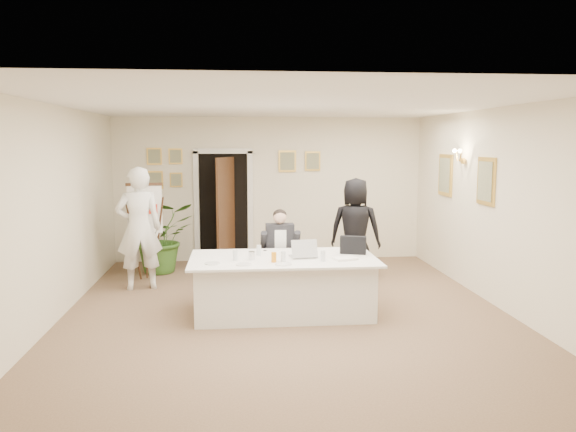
% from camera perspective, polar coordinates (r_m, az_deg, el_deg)
% --- Properties ---
extents(floor, '(7.00, 7.00, 0.00)m').
position_cam_1_polar(floor, '(7.85, -0.24, -9.65)').
color(floor, brown).
rests_on(floor, ground).
extents(ceiling, '(6.00, 7.00, 0.02)m').
position_cam_1_polar(ceiling, '(7.52, -0.26, 11.21)').
color(ceiling, white).
rests_on(ceiling, wall_back).
extents(wall_back, '(6.00, 0.10, 2.80)m').
position_cam_1_polar(wall_back, '(11.03, -1.90, 2.73)').
color(wall_back, white).
rests_on(wall_back, floor).
extents(wall_front, '(6.00, 0.10, 2.80)m').
position_cam_1_polar(wall_front, '(4.13, 4.17, -5.27)').
color(wall_front, white).
rests_on(wall_front, floor).
extents(wall_left, '(0.10, 7.00, 2.80)m').
position_cam_1_polar(wall_left, '(7.87, -22.55, 0.26)').
color(wall_left, white).
rests_on(wall_left, floor).
extents(wall_right, '(0.10, 7.00, 2.80)m').
position_cam_1_polar(wall_right, '(8.37, 20.65, 0.75)').
color(wall_right, white).
rests_on(wall_right, floor).
extents(doorway, '(1.14, 0.86, 2.20)m').
position_cam_1_polar(doorway, '(10.86, -6.48, 0.72)').
color(doorway, black).
rests_on(doorway, floor).
extents(pictures_back_wall, '(3.40, 0.06, 0.80)m').
position_cam_1_polar(pictures_back_wall, '(10.95, -6.10, 5.02)').
color(pictures_back_wall, gold).
rests_on(pictures_back_wall, wall_back).
extents(pictures_right_wall, '(0.06, 2.20, 0.80)m').
position_cam_1_polar(pictures_right_wall, '(9.42, 17.39, 3.72)').
color(pictures_right_wall, gold).
rests_on(pictures_right_wall, wall_right).
extents(wall_sconce, '(0.20, 0.30, 0.24)m').
position_cam_1_polar(wall_sconce, '(9.38, 17.08, 5.86)').
color(wall_sconce, gold).
rests_on(wall_sconce, wall_right).
extents(conference_table, '(2.50, 1.34, 0.78)m').
position_cam_1_polar(conference_table, '(7.66, -0.49, -7.03)').
color(conference_table, silver).
rests_on(conference_table, floor).
extents(seated_man, '(0.71, 0.74, 1.34)m').
position_cam_1_polar(seated_man, '(8.45, -0.81, -3.73)').
color(seated_man, black).
rests_on(seated_man, floor).
extents(flip_chart, '(0.58, 0.39, 1.61)m').
position_cam_1_polar(flip_chart, '(9.70, -14.25, -2.03)').
color(flip_chart, '#331F10').
rests_on(flip_chart, floor).
extents(standing_man, '(0.79, 0.60, 1.94)m').
position_cam_1_polar(standing_man, '(9.11, -14.90, -1.24)').
color(standing_man, white).
rests_on(standing_man, floor).
extents(standing_woman, '(0.98, 0.79, 1.73)m').
position_cam_1_polar(standing_woman, '(9.48, 6.85, -1.36)').
color(standing_woman, black).
rests_on(standing_woman, floor).
extents(potted_palm, '(1.42, 1.34, 1.26)m').
position_cam_1_polar(potted_palm, '(10.27, -12.77, -2.13)').
color(potted_palm, '#325D1F').
rests_on(potted_palm, floor).
extents(laptop, '(0.40, 0.41, 0.28)m').
position_cam_1_polar(laptop, '(7.58, 1.56, -3.15)').
color(laptop, '#B7BABC').
rests_on(laptop, conference_table).
extents(laptop_bag, '(0.37, 0.20, 0.25)m').
position_cam_1_polar(laptop_bag, '(7.83, 6.63, -2.95)').
color(laptop_bag, black).
rests_on(laptop_bag, conference_table).
extents(paper_stack, '(0.34, 0.28, 0.03)m').
position_cam_1_polar(paper_stack, '(7.46, 5.81, -4.33)').
color(paper_stack, white).
rests_on(paper_stack, conference_table).
extents(plate_left, '(0.25, 0.25, 0.01)m').
position_cam_1_polar(plate_left, '(7.23, -7.70, -4.80)').
color(plate_left, white).
rests_on(plate_left, conference_table).
extents(plate_mid, '(0.21, 0.21, 0.01)m').
position_cam_1_polar(plate_mid, '(7.13, -4.51, -4.93)').
color(plate_mid, white).
rests_on(plate_mid, conference_table).
extents(plate_near, '(0.22, 0.22, 0.01)m').
position_cam_1_polar(plate_near, '(7.12, -0.48, -4.91)').
color(plate_near, white).
rests_on(plate_near, conference_table).
extents(glass_a, '(0.07, 0.07, 0.14)m').
position_cam_1_polar(glass_a, '(7.39, -5.38, -4.00)').
color(glass_a, silver).
rests_on(glass_a, conference_table).
extents(glass_b, '(0.08, 0.08, 0.14)m').
position_cam_1_polar(glass_b, '(7.25, -0.49, -4.18)').
color(glass_b, silver).
rests_on(glass_b, conference_table).
extents(glass_c, '(0.08, 0.08, 0.14)m').
position_cam_1_polar(glass_c, '(7.33, 3.58, -4.07)').
color(glass_c, silver).
rests_on(glass_c, conference_table).
extents(glass_d, '(0.06, 0.06, 0.14)m').
position_cam_1_polar(glass_d, '(7.71, -2.98, -3.50)').
color(glass_d, silver).
rests_on(glass_d, conference_table).
extents(oj_glass, '(0.08, 0.08, 0.13)m').
position_cam_1_polar(oj_glass, '(7.26, -1.45, -4.22)').
color(oj_glass, orange).
rests_on(oj_glass, conference_table).
extents(steel_jug, '(0.10, 0.10, 0.11)m').
position_cam_1_polar(steel_jug, '(7.44, -3.70, -4.02)').
color(steel_jug, silver).
rests_on(steel_jug, conference_table).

